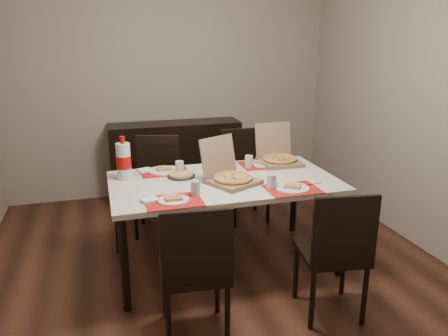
{
  "coord_description": "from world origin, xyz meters",
  "views": [
    {
      "loc": [
        -0.84,
        -3.12,
        1.87
      ],
      "look_at": [
        0.09,
        0.07,
        0.85
      ],
      "focal_mm": 35.0,
      "sensor_mm": 36.0,
      "label": 1
    }
  ],
  "objects_px": {
    "dining_table": "(224,188)",
    "dip_bowl": "(224,170)",
    "pizza_box_center": "(230,176)",
    "chair_far_left": "(157,180)",
    "sideboard": "(176,160)",
    "soda_bottle": "(124,161)",
    "chair_near_right": "(336,250)",
    "chair_near_left": "(195,267)",
    "chair_far_right": "(244,170)"
  },
  "relations": [
    {
      "from": "sideboard",
      "to": "chair_near_right",
      "type": "relative_size",
      "value": 1.61
    },
    {
      "from": "chair_near_right",
      "to": "chair_far_right",
      "type": "xyz_separation_m",
      "value": [
        -0.02,
        1.84,
        0.0
      ]
    },
    {
      "from": "sideboard",
      "to": "chair_far_right",
      "type": "distance_m",
      "value": 0.97
    },
    {
      "from": "chair_far_right",
      "to": "dining_table",
      "type": "bearing_deg",
      "value": -117.56
    },
    {
      "from": "chair_far_right",
      "to": "chair_far_left",
      "type": "bearing_deg",
      "value": -175.45
    },
    {
      "from": "chair_near_left",
      "to": "soda_bottle",
      "type": "xyz_separation_m",
      "value": [
        -0.33,
        1.13,
        0.39
      ]
    },
    {
      "from": "dining_table",
      "to": "chair_far_left",
      "type": "height_order",
      "value": "chair_far_left"
    },
    {
      "from": "chair_far_right",
      "to": "sideboard",
      "type": "bearing_deg",
      "value": 126.49
    },
    {
      "from": "soda_bottle",
      "to": "chair_near_left",
      "type": "bearing_deg",
      "value": -73.89
    },
    {
      "from": "chair_far_left",
      "to": "soda_bottle",
      "type": "relative_size",
      "value": 2.64
    },
    {
      "from": "chair_near_right",
      "to": "pizza_box_center",
      "type": "bearing_deg",
      "value": 119.76
    },
    {
      "from": "chair_far_right",
      "to": "pizza_box_center",
      "type": "bearing_deg",
      "value": -114.46
    },
    {
      "from": "chair_near_right",
      "to": "sideboard",
      "type": "bearing_deg",
      "value": 102.75
    },
    {
      "from": "chair_far_left",
      "to": "dip_bowl",
      "type": "xyz_separation_m",
      "value": [
        0.49,
        -0.64,
        0.25
      ]
    },
    {
      "from": "sideboard",
      "to": "chair_far_left",
      "type": "xyz_separation_m",
      "value": [
        -0.34,
        -0.85,
        0.06
      ]
    },
    {
      "from": "sideboard",
      "to": "soda_bottle",
      "type": "xyz_separation_m",
      "value": [
        -0.67,
        -1.46,
        0.45
      ]
    },
    {
      "from": "dip_bowl",
      "to": "soda_bottle",
      "type": "bearing_deg",
      "value": 177.42
    },
    {
      "from": "chair_near_right",
      "to": "chair_far_right",
      "type": "bearing_deg",
      "value": 90.51
    },
    {
      "from": "chair_far_left",
      "to": "pizza_box_center",
      "type": "bearing_deg",
      "value": -64.15
    },
    {
      "from": "dining_table",
      "to": "dip_bowl",
      "type": "bearing_deg",
      "value": 73.89
    },
    {
      "from": "chair_far_left",
      "to": "pizza_box_center",
      "type": "height_order",
      "value": "pizza_box_center"
    },
    {
      "from": "pizza_box_center",
      "to": "dip_bowl",
      "type": "relative_size",
      "value": 4.53
    },
    {
      "from": "chair_near_left",
      "to": "soda_bottle",
      "type": "bearing_deg",
      "value": 106.11
    },
    {
      "from": "chair_near_right",
      "to": "dip_bowl",
      "type": "relative_size",
      "value": 8.53
    },
    {
      "from": "chair_near_left",
      "to": "chair_far_left",
      "type": "distance_m",
      "value": 1.73
    },
    {
      "from": "sideboard",
      "to": "dip_bowl",
      "type": "xyz_separation_m",
      "value": [
        0.15,
        -1.5,
        0.31
      ]
    },
    {
      "from": "dip_bowl",
      "to": "pizza_box_center",
      "type": "bearing_deg",
      "value": -96.9
    },
    {
      "from": "sideboard",
      "to": "chair_far_left",
      "type": "height_order",
      "value": "chair_far_left"
    },
    {
      "from": "chair_far_right",
      "to": "dip_bowl",
      "type": "distance_m",
      "value": 0.87
    },
    {
      "from": "chair_near_left",
      "to": "chair_near_right",
      "type": "relative_size",
      "value": 1.0
    },
    {
      "from": "dining_table",
      "to": "chair_near_left",
      "type": "distance_m",
      "value": 0.99
    },
    {
      "from": "pizza_box_center",
      "to": "dip_bowl",
      "type": "bearing_deg",
      "value": 83.1
    },
    {
      "from": "sideboard",
      "to": "soda_bottle",
      "type": "distance_m",
      "value": 1.67
    },
    {
      "from": "sideboard",
      "to": "dip_bowl",
      "type": "relative_size",
      "value": 13.76
    },
    {
      "from": "chair_far_left",
      "to": "soda_bottle",
      "type": "distance_m",
      "value": 0.79
    },
    {
      "from": "dining_table",
      "to": "dip_bowl",
      "type": "xyz_separation_m",
      "value": [
        0.06,
        0.21,
        0.08
      ]
    },
    {
      "from": "pizza_box_center",
      "to": "soda_bottle",
      "type": "distance_m",
      "value": 0.86
    },
    {
      "from": "dining_table",
      "to": "chair_far_right",
      "type": "relative_size",
      "value": 1.94
    },
    {
      "from": "chair_near_left",
      "to": "dining_table",
      "type": "bearing_deg",
      "value": 63.4
    },
    {
      "from": "chair_far_left",
      "to": "chair_far_right",
      "type": "bearing_deg",
      "value": 4.55
    },
    {
      "from": "chair_far_right",
      "to": "pizza_box_center",
      "type": "distance_m",
      "value": 1.15
    },
    {
      "from": "sideboard",
      "to": "dining_table",
      "type": "xyz_separation_m",
      "value": [
        0.09,
        -1.71,
        0.23
      ]
    },
    {
      "from": "chair_far_right",
      "to": "soda_bottle",
      "type": "bearing_deg",
      "value": -151.48
    },
    {
      "from": "dip_bowl",
      "to": "chair_far_left",
      "type": "bearing_deg",
      "value": 127.27
    },
    {
      "from": "dining_table",
      "to": "chair_near_right",
      "type": "bearing_deg",
      "value": -61.15
    },
    {
      "from": "sideboard",
      "to": "chair_near_right",
      "type": "distance_m",
      "value": 2.69
    },
    {
      "from": "chair_near_left",
      "to": "soda_bottle",
      "type": "relative_size",
      "value": 2.64
    },
    {
      "from": "sideboard",
      "to": "pizza_box_center",
      "type": "relative_size",
      "value": 3.04
    },
    {
      "from": "soda_bottle",
      "to": "chair_far_left",
      "type": "bearing_deg",
      "value": 61.01
    },
    {
      "from": "chair_far_right",
      "to": "dip_bowl",
      "type": "relative_size",
      "value": 8.53
    }
  ]
}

